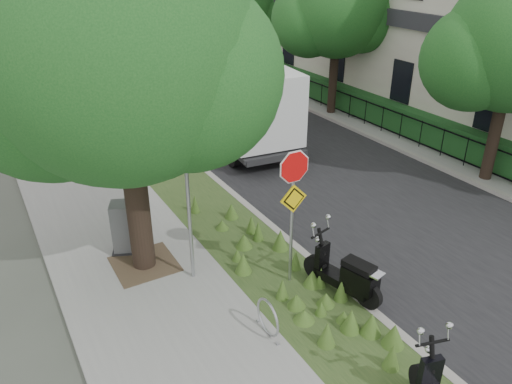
% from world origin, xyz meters
% --- Properties ---
extents(ground, '(120.00, 120.00, 0.00)m').
position_xyz_m(ground, '(0.00, 0.00, 0.00)').
color(ground, '#4C5147').
rests_on(ground, ground).
extents(sidewalk_near, '(3.50, 60.00, 0.12)m').
position_xyz_m(sidewalk_near, '(-4.25, 10.00, 0.06)').
color(sidewalk_near, gray).
rests_on(sidewalk_near, ground).
extents(verge, '(2.00, 60.00, 0.12)m').
position_xyz_m(verge, '(-1.50, 10.00, 0.06)').
color(verge, '#29431C').
rests_on(verge, ground).
extents(kerb_near, '(0.20, 60.00, 0.13)m').
position_xyz_m(kerb_near, '(-0.50, 10.00, 0.07)').
color(kerb_near, '#9E9991').
rests_on(kerb_near, ground).
extents(road, '(7.00, 60.00, 0.01)m').
position_xyz_m(road, '(3.00, 10.00, 0.01)').
color(road, black).
rests_on(road, ground).
extents(kerb_far, '(0.20, 60.00, 0.13)m').
position_xyz_m(kerb_far, '(6.50, 10.00, 0.07)').
color(kerb_far, '#9E9991').
rests_on(kerb_far, ground).
extents(footpath_far, '(3.20, 60.00, 0.12)m').
position_xyz_m(footpath_far, '(8.20, 10.00, 0.06)').
color(footpath_far, gray).
rests_on(footpath_far, ground).
extents(street_tree_main, '(6.21, 5.54, 7.66)m').
position_xyz_m(street_tree_main, '(-4.08, 2.86, 4.80)').
color(street_tree_main, black).
rests_on(street_tree_main, ground).
extents(bare_post, '(0.08, 0.08, 4.00)m').
position_xyz_m(bare_post, '(-3.20, 1.80, 2.12)').
color(bare_post, '#A5A8AD').
rests_on(bare_post, ground).
extents(bike_hoop, '(0.06, 0.78, 0.77)m').
position_xyz_m(bike_hoop, '(-2.70, -0.60, 0.50)').
color(bike_hoop, '#A5A8AD').
rests_on(bike_hoop, ground).
extents(sign_assembly, '(0.94, 0.08, 3.22)m').
position_xyz_m(sign_assembly, '(-1.40, 0.58, 2.33)').
color(sign_assembly, '#A5A8AD').
rests_on(sign_assembly, ground).
extents(fence_far, '(0.04, 24.00, 1.00)m').
position_xyz_m(fence_far, '(7.20, 10.00, 0.67)').
color(fence_far, black).
rests_on(fence_far, ground).
extents(hedge_far, '(1.00, 24.00, 1.10)m').
position_xyz_m(hedge_far, '(7.90, 10.00, 0.67)').
color(hedge_far, '#18451B').
rests_on(hedge_far, footpath_far).
extents(terrace_houses, '(7.40, 26.40, 8.20)m').
position_xyz_m(terrace_houses, '(11.49, 10.00, 4.16)').
color(terrace_houses, beige).
rests_on(terrace_houses, ground).
extents(far_tree_a, '(4.60, 4.10, 6.22)m').
position_xyz_m(far_tree_a, '(6.94, 2.05, 4.13)').
color(far_tree_a, black).
rests_on(far_tree_a, ground).
extents(far_tree_b, '(4.83, 4.31, 6.56)m').
position_xyz_m(far_tree_b, '(6.94, 10.05, 4.37)').
color(far_tree_b, black).
rests_on(far_tree_b, ground).
extents(far_tree_c, '(4.37, 3.89, 5.93)m').
position_xyz_m(far_tree_c, '(6.94, 18.04, 3.95)').
color(far_tree_c, black).
rests_on(far_tree_c, ground).
extents(scooter_near, '(0.74, 1.94, 0.94)m').
position_xyz_m(scooter_near, '(-0.64, -0.52, 0.58)').
color(scooter_near, black).
rests_on(scooter_near, ground).
extents(box_truck, '(2.86, 6.04, 2.64)m').
position_xyz_m(box_truck, '(1.77, 8.54, 1.72)').
color(box_truck, '#262628').
rests_on(box_truck, ground).
extents(utility_cabinet, '(1.12, 0.95, 1.26)m').
position_xyz_m(utility_cabinet, '(-4.03, 3.58, 0.72)').
color(utility_cabinet, '#262628').
rests_on(utility_cabinet, ground).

